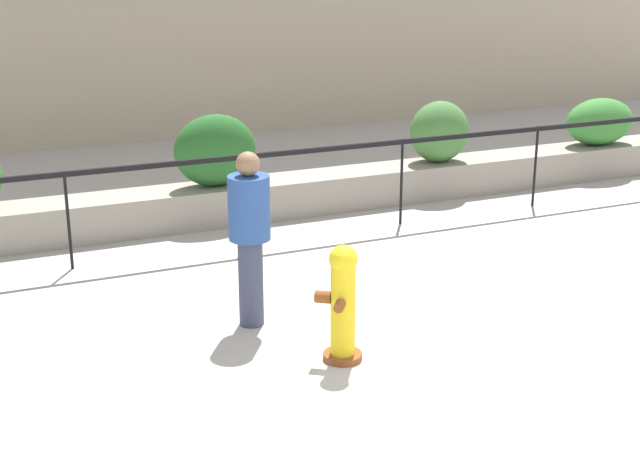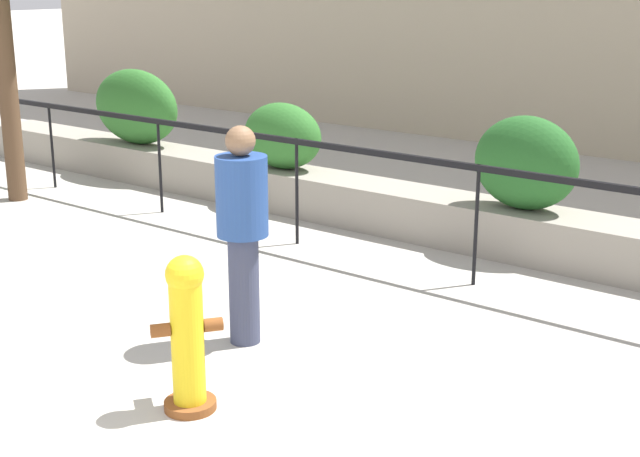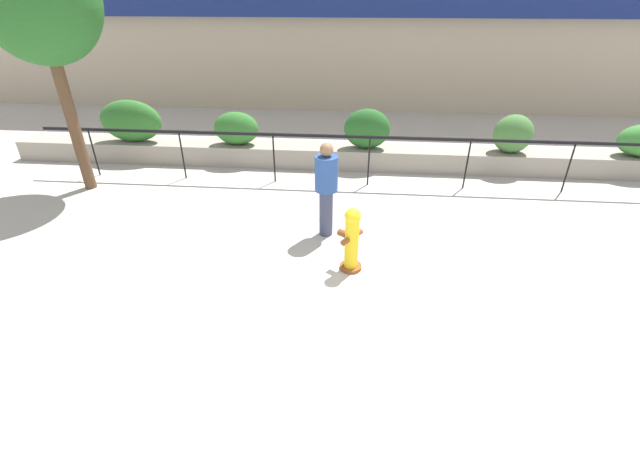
{
  "view_description": "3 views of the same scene",
  "coord_description": "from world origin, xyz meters",
  "views": [
    {
      "loc": [
        -3.41,
        -5.06,
        3.55
      ],
      "look_at": [
        0.2,
        3.15,
        0.69
      ],
      "focal_mm": 50.0,
      "sensor_mm": 36.0,
      "label": 1
    },
    {
      "loc": [
        3.73,
        -2.21,
        2.81
      ],
      "look_at": [
        -0.39,
        3.06,
        0.9
      ],
      "focal_mm": 50.0,
      "sensor_mm": 36.0,
      "label": 2
    },
    {
      "loc": [
        -0.28,
        -4.19,
        3.98
      ],
      "look_at": [
        -0.81,
        1.77,
        0.57
      ],
      "focal_mm": 24.0,
      "sensor_mm": 36.0,
      "label": 3
    }
  ],
  "objects": [
    {
      "name": "ground_plane",
      "position": [
        0.0,
        0.0,
        0.0
      ],
      "size": [
        120.0,
        120.0,
        0.0
      ],
      "primitive_type": "plane",
      "color": "#B2ADA3"
    },
    {
      "name": "planter_wall_low",
      "position": [
        0.0,
        6.0,
        0.25
      ],
      "size": [
        18.0,
        0.7,
        0.5
      ],
      "primitive_type": "cube",
      "color": "gray",
      "rests_on": "ground"
    },
    {
      "name": "hedge_bush_2",
      "position": [
        -0.05,
        6.0,
        0.98
      ],
      "size": [
        1.11,
        0.62,
        0.96
      ],
      "primitive_type": "ellipsoid",
      "color": "#235B23",
      "rests_on": "planter_wall_low"
    },
    {
      "name": "fence_railing_segment",
      "position": [
        -0.0,
        4.9,
        1.02
      ],
      "size": [
        15.0,
        0.05,
        1.15
      ],
      "color": "black",
      "rests_on": "ground"
    },
    {
      "name": "hedge_bush_3",
      "position": [
        3.37,
        6.0,
        0.95
      ],
      "size": [
        0.91,
        0.7,
        0.9
      ],
      "primitive_type": "ellipsoid",
      "color": "#427538",
      "rests_on": "planter_wall_low"
    },
    {
      "name": "fire_hydrant",
      "position": [
        -0.3,
        1.52,
        0.55
      ],
      "size": [
        0.49,
        0.49,
        1.08
      ],
      "color": "brown",
      "rests_on": "ground"
    },
    {
      "name": "hedge_bush_4",
      "position": [
        6.33,
        6.0,
        0.87
      ],
      "size": [
        1.21,
        0.7,
        0.74
      ],
      "primitive_type": "ellipsoid",
      "color": "#387F33",
      "rests_on": "planter_wall_low"
    },
    {
      "name": "pedestrian",
      "position": [
        -0.78,
        2.59,
        0.99
      ],
      "size": [
        0.54,
        0.54,
        1.73
      ],
      "color": "#383D56",
      "rests_on": "ground"
    }
  ]
}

